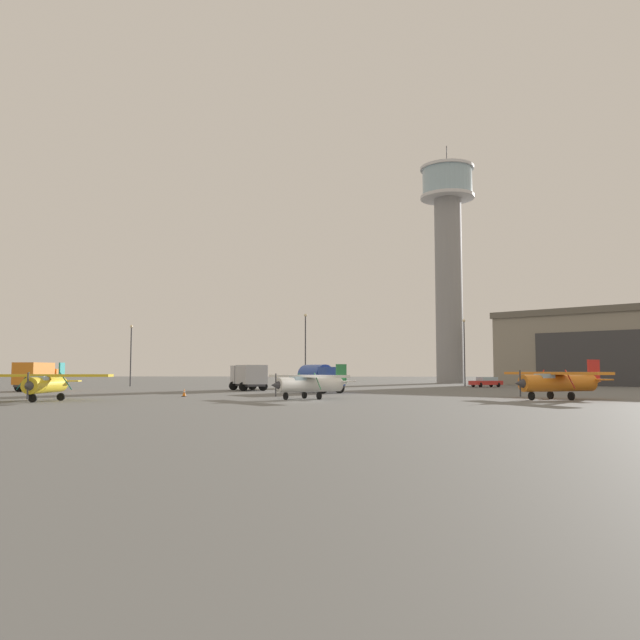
# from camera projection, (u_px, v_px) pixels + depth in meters

# --- Properties ---
(ground_plane) EXTENTS (400.00, 400.00, 0.00)m
(ground_plane) POSITION_uv_depth(u_px,v_px,m) (307.00, 401.00, 47.14)
(ground_plane) COLOR #60605E
(control_tower) EXTENTS (9.75, 9.75, 43.60)m
(control_tower) POSITION_uv_depth(u_px,v_px,m) (448.00, 249.00, 116.01)
(control_tower) COLOR gray
(control_tower) RESTS_ON ground_plane
(hangar) EXTENTS (39.60, 37.92, 11.63)m
(hangar) POSITION_uv_depth(u_px,v_px,m) (619.00, 348.00, 100.62)
(hangar) COLOR gray
(hangar) RESTS_ON ground_plane
(airplane_orange) EXTENTS (8.06, 10.13, 3.09)m
(airplane_orange) POSITION_uv_depth(u_px,v_px,m) (559.00, 381.00, 48.92)
(airplane_orange) COLOR orange
(airplane_orange) RESTS_ON ground_plane
(airplane_white) EXTENTS (7.30, 8.02, 2.75)m
(airplane_white) POSITION_uv_depth(u_px,v_px,m) (311.00, 383.00, 50.03)
(airplane_white) COLOR white
(airplane_white) RESTS_ON ground_plane
(airplane_yellow) EXTENTS (9.71, 7.61, 2.85)m
(airplane_yellow) POSITION_uv_depth(u_px,v_px,m) (46.00, 383.00, 47.01)
(airplane_yellow) COLOR gold
(airplane_yellow) RESTS_ON ground_plane
(truck_box_silver) EXTENTS (4.97, 6.18, 2.85)m
(truck_box_silver) POSITION_uv_depth(u_px,v_px,m) (249.00, 376.00, 71.72)
(truck_box_silver) COLOR #38383D
(truck_box_silver) RESTS_ON ground_plane
(truck_fuel_tanker_blue) EXTENTS (5.08, 5.83, 2.84)m
(truck_fuel_tanker_blue) POSITION_uv_depth(u_px,v_px,m) (320.00, 377.00, 64.24)
(truck_fuel_tanker_blue) COLOR #38383D
(truck_fuel_tanker_blue) RESTS_ON ground_plane
(truck_box_orange) EXTENTS (3.65, 6.03, 3.09)m
(truck_box_orange) POSITION_uv_depth(u_px,v_px,m) (38.00, 376.00, 69.10)
(truck_box_orange) COLOR #38383D
(truck_box_orange) RESTS_ON ground_plane
(car_red) EXTENTS (4.73, 3.53, 1.37)m
(car_red) POSITION_uv_depth(u_px,v_px,m) (486.00, 382.00, 86.23)
(car_red) COLOR red
(car_red) RESTS_ON ground_plane
(light_post_west) EXTENTS (0.44, 0.44, 9.69)m
(light_post_west) POSITION_uv_depth(u_px,v_px,m) (464.00, 347.00, 92.03)
(light_post_west) COLOR #38383D
(light_post_west) RESTS_ON ground_plane
(light_post_east) EXTENTS (0.44, 0.44, 10.13)m
(light_post_east) POSITION_uv_depth(u_px,v_px,m) (305.00, 344.00, 88.01)
(light_post_east) COLOR #38383D
(light_post_east) RESTS_ON ground_plane
(light_post_north) EXTENTS (0.44, 0.44, 8.83)m
(light_post_north) POSITION_uv_depth(u_px,v_px,m) (131.00, 350.00, 91.56)
(light_post_north) COLOR #38383D
(light_post_north) RESTS_ON ground_plane
(traffic_cone_near_left) EXTENTS (0.36, 0.36, 0.71)m
(traffic_cone_near_left) POSITION_uv_depth(u_px,v_px,m) (184.00, 392.00, 54.73)
(traffic_cone_near_left) COLOR black
(traffic_cone_near_left) RESTS_ON ground_plane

